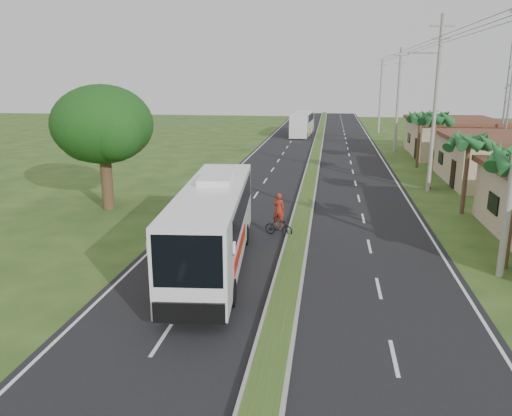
# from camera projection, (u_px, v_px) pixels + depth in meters

# --- Properties ---
(ground) EXTENTS (180.00, 180.00, 0.00)m
(ground) POSITION_uv_depth(u_px,v_px,m) (288.00, 283.00, 19.69)
(ground) COLOR #284619
(ground) RESTS_ON ground
(road_asphalt) EXTENTS (14.00, 160.00, 0.02)m
(road_asphalt) POSITION_uv_depth(u_px,v_px,m) (310.00, 182.00, 38.84)
(road_asphalt) COLOR black
(road_asphalt) RESTS_ON ground
(median_strip) EXTENTS (1.20, 160.00, 0.18)m
(median_strip) POSITION_uv_depth(u_px,v_px,m) (310.00, 181.00, 38.81)
(median_strip) COLOR gray
(median_strip) RESTS_ON ground
(lane_edge_left) EXTENTS (0.12, 160.00, 0.01)m
(lane_edge_left) POSITION_uv_depth(u_px,v_px,m) (226.00, 180.00, 39.79)
(lane_edge_left) COLOR silver
(lane_edge_left) RESTS_ON ground
(lane_edge_right) EXTENTS (0.12, 160.00, 0.01)m
(lane_edge_right) POSITION_uv_depth(u_px,v_px,m) (398.00, 185.00, 37.89)
(lane_edge_right) COLOR silver
(lane_edge_right) RESTS_ON ground
(shop_mid) EXTENTS (7.60, 10.60, 3.67)m
(shop_mid) POSITION_uv_depth(u_px,v_px,m) (494.00, 159.00, 38.30)
(shop_mid) COLOR tan
(shop_mid) RESTS_ON ground
(shop_far) EXTENTS (8.60, 11.60, 3.82)m
(shop_far) POSITION_uv_depth(u_px,v_px,m) (452.00, 137.00, 51.69)
(shop_far) COLOR tan
(shop_far) RESTS_ON ground
(palm_verge_b) EXTENTS (2.40, 2.40, 5.05)m
(palm_verge_b) POSITION_uv_depth(u_px,v_px,m) (469.00, 141.00, 28.75)
(palm_verge_b) COLOR #473321
(palm_verge_b) RESTS_ON ground
(palm_verge_c) EXTENTS (2.40, 2.40, 5.85)m
(palm_verge_c) POSITION_uv_depth(u_px,v_px,m) (436.00, 118.00, 35.34)
(palm_verge_c) COLOR #473321
(palm_verge_c) RESTS_ON ground
(palm_verge_d) EXTENTS (2.40, 2.40, 5.25)m
(palm_verge_d) POSITION_uv_depth(u_px,v_px,m) (421.00, 117.00, 44.03)
(palm_verge_d) COLOR #473321
(palm_verge_d) RESTS_ON ground
(shade_tree) EXTENTS (6.30, 6.00, 7.54)m
(shade_tree) POSITION_uv_depth(u_px,v_px,m) (101.00, 127.00, 29.73)
(shade_tree) COLOR #473321
(shade_tree) RESTS_ON ground
(utility_pole_b) EXTENTS (3.20, 0.28, 12.00)m
(utility_pole_b) POSITION_uv_depth(u_px,v_px,m) (435.00, 102.00, 34.15)
(utility_pole_b) COLOR gray
(utility_pole_b) RESTS_ON ground
(utility_pole_c) EXTENTS (1.60, 0.28, 11.00)m
(utility_pole_c) POSITION_uv_depth(u_px,v_px,m) (398.00, 99.00, 53.44)
(utility_pole_c) COLOR gray
(utility_pole_c) RESTS_ON ground
(utility_pole_d) EXTENTS (1.60, 0.28, 10.50)m
(utility_pole_d) POSITION_uv_depth(u_px,v_px,m) (380.00, 95.00, 72.64)
(utility_pole_d) COLOR gray
(utility_pole_d) RESTS_ON ground
(coach_bus_main) EXTENTS (3.53, 11.82, 3.76)m
(coach_bus_main) POSITION_uv_depth(u_px,v_px,m) (213.00, 221.00, 20.89)
(coach_bus_main) COLOR white
(coach_bus_main) RESTS_ON ground
(coach_bus_far) EXTENTS (2.86, 10.95, 3.16)m
(coach_bus_far) POSITION_uv_depth(u_px,v_px,m) (302.00, 123.00, 70.29)
(coach_bus_far) COLOR white
(coach_bus_far) RESTS_ON ground
(motorcyclist) EXTENTS (1.60, 0.92, 2.25)m
(motorcyclist) POSITION_uv_depth(u_px,v_px,m) (279.00, 220.00, 25.43)
(motorcyclist) COLOR black
(motorcyclist) RESTS_ON ground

